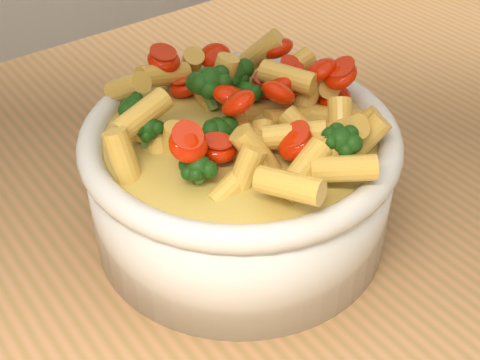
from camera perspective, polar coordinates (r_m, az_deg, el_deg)
table at (r=0.66m, az=0.58°, el=-9.79°), size 1.20×0.80×0.90m
serving_bowl at (r=0.54m, az=0.00°, el=0.11°), size 0.25×0.25×0.11m
pasta_salad at (r=0.50m, az=0.00°, el=6.07°), size 0.20×0.20×0.04m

